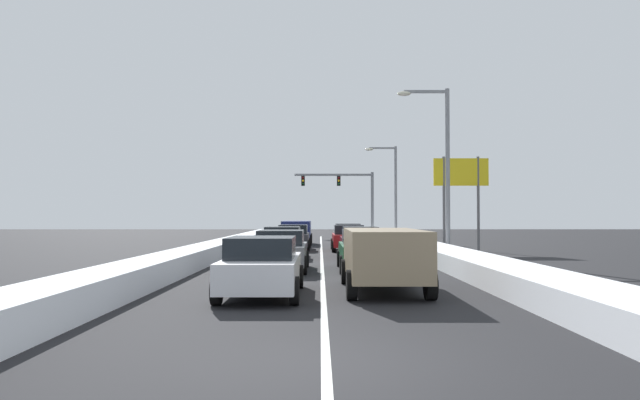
{
  "coord_description": "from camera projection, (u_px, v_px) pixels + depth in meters",
  "views": [
    {
      "loc": [
        -0.08,
        -8.07,
        2.05
      ],
      "look_at": [
        -0.14,
        34.03,
        3.19
      ],
      "focal_mm": 32.64,
      "sensor_mm": 36.0,
      "label": 1
    }
  ],
  "objects": [
    {
      "name": "suv_tan_right_lane_nearest",
      "position": [
        384.0,
        254.0,
        15.77
      ],
      "size": [
        2.16,
        4.9,
        1.67
      ],
      "color": "#937F60",
      "rests_on": "ground"
    },
    {
      "name": "sedan_black_center_lane_third",
      "position": [
        284.0,
        242.0,
        28.45
      ],
      "size": [
        2.0,
        4.5,
        1.51
      ],
      "color": "black",
      "rests_on": "ground"
    },
    {
      "name": "sedan_red_right_lane_fourth",
      "position": [
        349.0,
        238.0,
        33.93
      ],
      "size": [
        2.0,
        4.5,
        1.51
      ],
      "color": "maroon",
      "rests_on": "ground"
    },
    {
      "name": "sedan_charcoal_center_lane_fourth",
      "position": [
        294.0,
        237.0,
        34.76
      ],
      "size": [
        2.0,
        4.5,
        1.51
      ],
      "color": "#38383D",
      "rests_on": "ground"
    },
    {
      "name": "sedan_gray_center_lane_second",
      "position": [
        282.0,
        250.0,
        21.65
      ],
      "size": [
        2.0,
        4.5,
        1.51
      ],
      "color": "slate",
      "rests_on": "ground"
    },
    {
      "name": "lane_stripe_between_right_lane_and_center_lane",
      "position": [
        322.0,
        253.0,
        31.59
      ],
      "size": [
        0.14,
        51.89,
        0.01
      ],
      "primitive_type": "cube",
      "color": "silver",
      "rests_on": "ground"
    },
    {
      "name": "snow_bank_left_shoulder",
      "position": [
        225.0,
        247.0,
        31.61
      ],
      "size": [
        1.5,
        51.89,
        0.72
      ],
      "primitive_type": "cube",
      "color": "white",
      "rests_on": "ground"
    },
    {
      "name": "sedan_green_right_lane_second",
      "position": [
        366.0,
        250.0,
        21.79
      ],
      "size": [
        2.0,
        4.5,
        1.51
      ],
      "color": "#1E5633",
      "rests_on": "ground"
    },
    {
      "name": "street_lamp_right_mid",
      "position": [
        392.0,
        184.0,
        48.22
      ],
      "size": [
        2.66,
        0.36,
        7.83
      ],
      "color": "gray",
      "rests_on": "ground"
    },
    {
      "name": "traffic_light_gantry",
      "position": [
        349.0,
        190.0,
        55.28
      ],
      "size": [
        7.54,
        0.47,
        6.2
      ],
      "color": "slate",
      "rests_on": "ground"
    },
    {
      "name": "suv_navy_center_lane_fifth",
      "position": [
        298.0,
        230.0,
        41.43
      ],
      "size": [
        2.16,
        4.9,
        1.67
      ],
      "color": "navy",
      "rests_on": "ground"
    },
    {
      "name": "roadside_sign_right",
      "position": [
        462.0,
        182.0,
        33.86
      ],
      "size": [
        3.2,
        0.16,
        5.5
      ],
      "color": "#59595B",
      "rests_on": "ground"
    },
    {
      "name": "sedan_white_center_lane_nearest",
      "position": [
        263.0,
        266.0,
        14.8
      ],
      "size": [
        2.0,
        4.5,
        1.51
      ],
      "color": "silver",
      "rests_on": "ground"
    },
    {
      "name": "ground_plane",
      "position": [
        323.0,
        260.0,
        26.88
      ],
      "size": [
        122.65,
        122.65,
        0.0
      ],
      "primitive_type": "plane",
      "color": "black"
    },
    {
      "name": "snow_bank_right_shoulder",
      "position": [
        420.0,
        247.0,
        31.59
      ],
      "size": [
        1.83,
        51.89,
        0.66
      ],
      "primitive_type": "cube",
      "color": "white",
      "rests_on": "ground"
    },
    {
      "name": "street_lamp_right_near",
      "position": [
        442.0,
        156.0,
        29.36
      ],
      "size": [
        2.66,
        0.36,
        8.49
      ],
      "color": "gray",
      "rests_on": "ground"
    },
    {
      "name": "sedan_maroon_right_lane_third",
      "position": [
        361.0,
        242.0,
        28.35
      ],
      "size": [
        2.0,
        4.5,
        1.51
      ],
      "color": "maroon",
      "rests_on": "ground"
    },
    {
      "name": "sedan_silver_right_lane_fifth",
      "position": [
        348.0,
        234.0,
        39.87
      ],
      "size": [
        2.0,
        4.5,
        1.51
      ],
      "color": "#B7BABF",
      "rests_on": "ground"
    }
  ]
}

